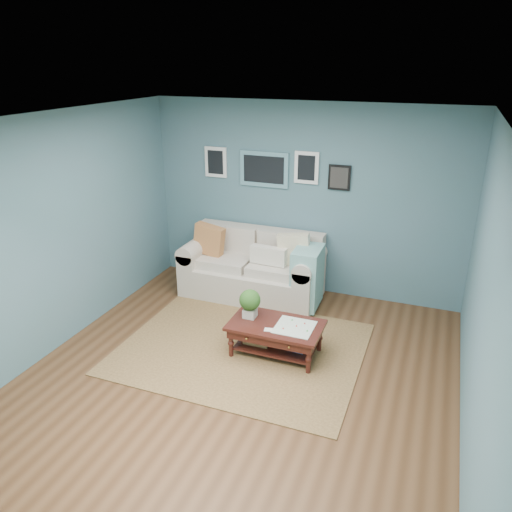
% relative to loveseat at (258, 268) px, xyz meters
% --- Properties ---
extents(room_shell, '(5.00, 5.02, 2.70)m').
position_rel_loveseat_xyz_m(room_shell, '(0.50, -1.97, 0.94)').
color(room_shell, brown).
rests_on(room_shell, ground).
extents(area_rug, '(2.78, 2.22, 0.01)m').
position_rel_loveseat_xyz_m(area_rug, '(0.33, -1.43, -0.41)').
color(area_rug, brown).
rests_on(area_rug, ground).
extents(loveseat, '(2.01, 0.91, 1.03)m').
position_rel_loveseat_xyz_m(loveseat, '(0.00, 0.00, 0.00)').
color(loveseat, beige).
rests_on(loveseat, ground).
extents(coffee_table, '(1.06, 0.62, 0.74)m').
position_rel_loveseat_xyz_m(coffee_table, '(0.68, -1.38, -0.09)').
color(coffee_table, black).
rests_on(coffee_table, ground).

